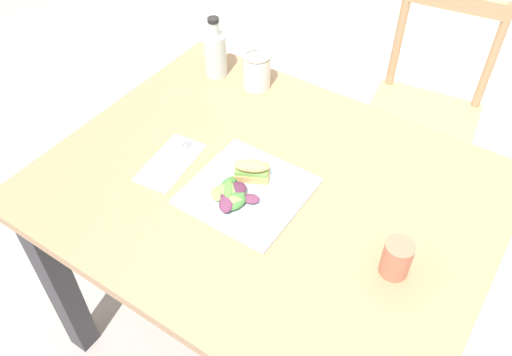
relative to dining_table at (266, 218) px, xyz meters
name	(u,v)px	position (x,y,z in m)	size (l,w,h in m)	color
ground_plane	(271,349)	(0.06, -0.05, -0.61)	(8.52, 8.52, 0.00)	gray
dining_table	(266,218)	(0.00, 0.00, 0.00)	(1.13, 0.89, 0.74)	#997551
chair_wooden_far	(423,114)	(0.14, 0.88, -0.16)	(0.45, 0.45, 0.87)	tan
plate_lunch	(247,192)	(-0.03, -0.05, 0.14)	(0.28, 0.28, 0.01)	silver
sandwich_half_front	(252,170)	(-0.04, -0.01, 0.17)	(0.10, 0.09, 0.06)	tan
salad_mixed_greens	(231,195)	(-0.04, -0.10, 0.16)	(0.13, 0.13, 0.03)	#4C2338
napkin_folded	(170,162)	(-0.26, -0.07, 0.13)	(0.10, 0.20, 0.00)	silver
fork_on_napkin	(174,158)	(-0.26, -0.06, 0.14)	(0.03, 0.19, 0.00)	silver
bottle_cold_brew	(215,56)	(-0.40, 0.33, 0.20)	(0.07, 0.07, 0.19)	black
mason_jar_iced_tea	(257,72)	(-0.26, 0.34, 0.18)	(0.09, 0.09, 0.12)	#C67528
cup_extra_side	(397,258)	(0.37, -0.06, 0.18)	(0.06, 0.06, 0.09)	#B2664C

